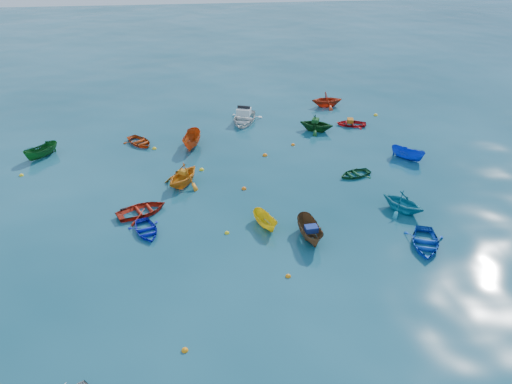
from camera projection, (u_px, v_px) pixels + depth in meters
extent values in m
plane|color=#093A48|center=(265.00, 240.00, 29.68)|extent=(160.00, 160.00, 0.00)
imported|color=#0E19B3|center=(147.00, 233.00, 30.33)|extent=(2.67, 3.14, 0.55)
imported|color=brown|center=(310.00, 238.00, 29.82)|extent=(1.49, 3.22, 1.21)
imported|color=#0E44B6|center=(424.00, 246.00, 29.18)|extent=(3.25, 3.82, 0.67)
imported|color=orange|center=(183.00, 184.00, 35.48)|extent=(4.08, 4.22, 1.70)
imported|color=yellow|center=(265.00, 226.00, 30.92)|extent=(1.76, 2.61, 0.95)
imported|color=#114A27|center=(355.00, 176.00, 36.61)|extent=(2.91, 2.48, 0.51)
imported|color=teal|center=(402.00, 211.00, 32.47)|extent=(3.76, 3.82, 1.52)
imported|color=#A91E0E|center=(142.00, 213.00, 32.19)|extent=(3.95, 3.50, 0.68)
imported|color=#BD4611|center=(192.00, 147.00, 40.93)|extent=(1.87, 3.55, 1.30)
imported|color=#0F4216|center=(316.00, 131.00, 43.78)|extent=(3.71, 3.52, 1.54)
imported|color=red|center=(351.00, 125.00, 44.86)|extent=(2.98, 2.41, 0.55)
imported|color=#0F36C2|center=(407.00, 159.00, 39.00)|extent=(2.66, 2.63, 1.05)
imported|color=#BC3D0F|center=(140.00, 144.00, 41.40)|extent=(3.36, 3.51, 0.59)
imported|color=red|center=(326.00, 106.00, 49.01)|extent=(3.01, 2.61, 1.56)
imported|color=#14571D|center=(43.00, 157.00, 39.25)|extent=(2.75, 2.94, 1.13)
imported|color=silver|center=(244.00, 122.00, 45.53)|extent=(4.07, 4.81, 1.45)
cube|color=navy|center=(311.00, 229.00, 29.30)|extent=(0.79, 0.63, 0.36)
cube|color=orange|center=(183.00, 172.00, 35.02)|extent=(0.73, 0.68, 0.28)
cube|color=#124A1A|center=(315.00, 121.00, 43.33)|extent=(0.79, 0.88, 0.35)
cube|color=#BA6413|center=(350.00, 121.00, 44.64)|extent=(0.67, 0.80, 0.34)
sphere|color=orange|center=(185.00, 351.00, 22.36)|extent=(0.32, 0.32, 0.32)
sphere|color=yellow|center=(227.00, 233.00, 30.26)|extent=(0.30, 0.30, 0.30)
sphere|color=orange|center=(288.00, 277.00, 26.77)|extent=(0.31, 0.31, 0.31)
sphere|color=yellow|center=(21.00, 176.00, 36.61)|extent=(0.32, 0.32, 0.32)
sphere|color=orange|center=(244.00, 189.00, 34.91)|extent=(0.35, 0.35, 0.35)
sphere|color=yellow|center=(202.00, 170.00, 37.37)|extent=(0.36, 0.36, 0.36)
sphere|color=orange|center=(293.00, 145.00, 41.20)|extent=(0.32, 0.32, 0.32)
sphere|color=yellow|center=(154.00, 149.00, 40.56)|extent=(0.35, 0.35, 0.35)
sphere|color=orange|center=(265.00, 156.00, 39.49)|extent=(0.39, 0.39, 0.39)
sphere|color=yellow|center=(376.00, 115.00, 46.89)|extent=(0.37, 0.37, 0.37)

